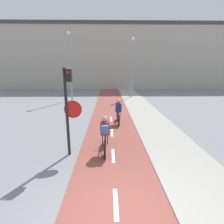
{
  "coord_description": "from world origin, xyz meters",
  "views": [
    {
      "loc": [
        -0.17,
        -3.22,
        3.37
      ],
      "look_at": [
        0.0,
        5.31,
        1.2
      ],
      "focal_mm": 28.0,
      "sensor_mm": 36.0,
      "label": 1
    }
  ],
  "objects": [
    {
      "name": "bike_lane",
      "position": [
        0.0,
        0.0,
        0.01
      ],
      "size": [
        2.76,
        60.0,
        0.02
      ],
      "color": "brown",
      "rests_on": "ground_plane"
    },
    {
      "name": "cyclist_near",
      "position": [
        -0.32,
        3.35,
        0.72
      ],
      "size": [
        0.46,
        1.83,
        1.53
      ],
      "color": "black",
      "rests_on": "ground_plane"
    },
    {
      "name": "street_lamp_sidewalk",
      "position": [
        2.53,
        17.18,
        4.06
      ],
      "size": [
        0.36,
        0.36,
        6.61
      ],
      "color": "gray",
      "rests_on": "ground_plane"
    },
    {
      "name": "building_row_background",
      "position": [
        0.0,
        27.52,
        5.1
      ],
      "size": [
        60.0,
        5.2,
        10.18
      ],
      "color": "#B2A899",
      "rests_on": "ground_plane"
    },
    {
      "name": "cyclist_far",
      "position": [
        0.43,
        7.19,
        0.67
      ],
      "size": [
        0.46,
        1.79,
        1.51
      ],
      "color": "black",
      "rests_on": "ground_plane"
    },
    {
      "name": "traffic_light_pole",
      "position": [
        -1.66,
        3.17,
        2.08
      ],
      "size": [
        0.67,
        0.25,
        3.37
      ],
      "color": "black",
      "rests_on": "ground_plane"
    },
    {
      "name": "street_lamp_far",
      "position": [
        -4.06,
        15.22,
        4.17
      ],
      "size": [
        0.36,
        0.36,
        6.82
      ],
      "color": "gray",
      "rests_on": "ground_plane"
    },
    {
      "name": "ground_plane",
      "position": [
        0.0,
        0.0,
        0.0
      ],
      "size": [
        120.0,
        120.0,
        0.0
      ],
      "primitive_type": "plane",
      "color": "gray"
    }
  ]
}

